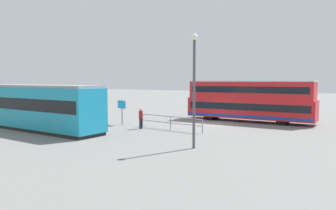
{
  "coord_description": "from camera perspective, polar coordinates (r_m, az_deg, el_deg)",
  "views": [
    {
      "loc": [
        -11.97,
        26.3,
        3.96
      ],
      "look_at": [
        2.6,
        2.43,
        1.78
      ],
      "focal_mm": 34.52,
      "sensor_mm": 36.0,
      "label": 1
    }
  ],
  "objects": [
    {
      "name": "ground_plane",
      "position": [
        29.17,
        6.88,
        -3.39
      ],
      "size": [
        160.0,
        160.0,
        0.0
      ],
      "primitive_type": "plane",
      "color": "slate"
    },
    {
      "name": "double_decker_bus",
      "position": [
        31.59,
        14.12,
        0.75
      ],
      "size": [
        11.91,
        2.54,
        3.89
      ],
      "color": "red",
      "rests_on": "ground"
    },
    {
      "name": "tram_yellow",
      "position": [
        27.24,
        -21.65,
        -0.31
      ],
      "size": [
        12.19,
        3.18,
        3.57
      ],
      "color": "teal",
      "rests_on": "ground"
    },
    {
      "name": "pedestrian_near_railing",
      "position": [
        26.24,
        -4.82,
        -2.12
      ],
      "size": [
        0.35,
        0.36,
        1.68
      ],
      "color": "black",
      "rests_on": "ground"
    },
    {
      "name": "pedestrian_railing",
      "position": [
        25.71,
        0.44,
        -2.77
      ],
      "size": [
        6.07,
        0.85,
        1.08
      ],
      "color": "gray",
      "rests_on": "ground"
    },
    {
      "name": "info_sign",
      "position": [
        28.88,
        -8.16,
        -0.39
      ],
      "size": [
        1.11,
        0.35,
        2.24
      ],
      "color": "slate",
      "rests_on": "ground"
    },
    {
      "name": "street_lamp",
      "position": [
        18.54,
        4.63,
        4.11
      ],
      "size": [
        0.36,
        0.36,
        6.57
      ],
      "color": "#4C4C51",
      "rests_on": "ground"
    }
  ]
}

